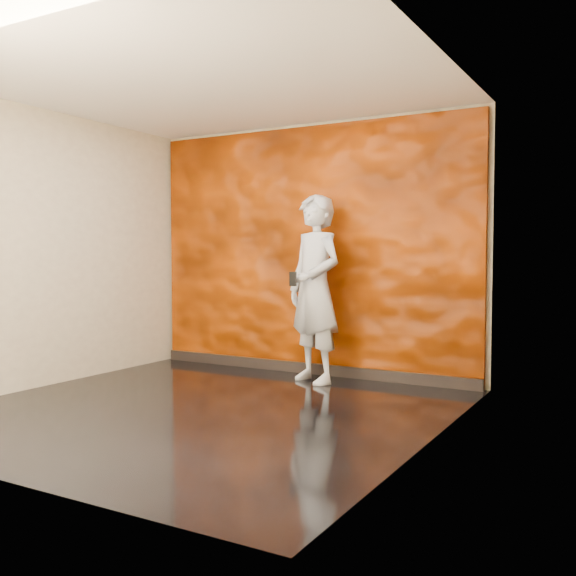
% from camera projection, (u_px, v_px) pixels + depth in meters
% --- Properties ---
extents(room, '(4.02, 4.02, 2.81)m').
position_uv_depth(room, '(202.00, 247.00, 5.47)').
color(room, black).
rests_on(room, ground).
extents(feature_wall, '(3.90, 0.06, 2.75)m').
position_uv_depth(feature_wall, '(309.00, 251.00, 7.18)').
color(feature_wall, '#C14100').
rests_on(feature_wall, ground).
extents(baseboard, '(3.90, 0.04, 0.12)m').
position_uv_depth(baseboard, '(307.00, 368.00, 7.21)').
color(baseboard, black).
rests_on(baseboard, ground).
extents(man, '(0.84, 0.72, 1.96)m').
position_uv_depth(man, '(315.00, 289.00, 6.68)').
color(man, '#9AA1AA').
rests_on(man, ground).
extents(phone, '(0.08, 0.02, 0.15)m').
position_uv_depth(phone, '(293.00, 279.00, 6.48)').
color(phone, black).
rests_on(phone, man).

